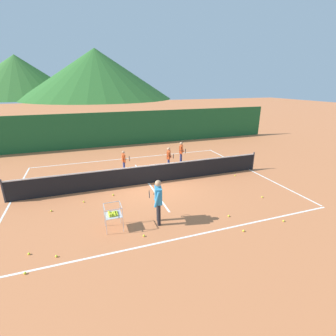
{
  "coord_description": "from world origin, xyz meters",
  "views": [
    {
      "loc": [
        -2.93,
        -11.2,
        4.84
      ],
      "look_at": [
        0.88,
        -0.47,
        0.88
      ],
      "focal_mm": 26.26,
      "sensor_mm": 36.0,
      "label": 1
    }
  ],
  "objects_px": {
    "student_2": "(181,151)",
    "student_1": "(169,156)",
    "tennis_ball_5": "(56,256)",
    "tennis_ball_10": "(243,231)",
    "tennis_ball_3": "(51,211)",
    "tennis_ball_11": "(144,236)",
    "tennis_ball_6": "(113,195)",
    "tennis_ball_7": "(262,197)",
    "ball_cart": "(113,214)",
    "tennis_ball_4": "(284,221)",
    "student_0": "(124,159)",
    "tennis_ball_2": "(235,175)",
    "tennis_ball_9": "(29,254)",
    "tennis_ball_1": "(229,216)",
    "tennis_net": "(148,174)",
    "tennis_ball_8": "(84,202)",
    "tennis_ball_0": "(25,273)",
    "instructor": "(158,198)"
  },
  "relations": [
    {
      "from": "student_0",
      "to": "tennis_ball_0",
      "type": "relative_size",
      "value": 18.03
    },
    {
      "from": "instructor",
      "to": "tennis_ball_2",
      "type": "xyz_separation_m",
      "value": [
        5.39,
        3.13,
        -0.97
      ]
    },
    {
      "from": "student_2",
      "to": "tennis_ball_10",
      "type": "relative_size",
      "value": 20.07
    },
    {
      "from": "instructor",
      "to": "ball_cart",
      "type": "bearing_deg",
      "value": 174.78
    },
    {
      "from": "student_0",
      "to": "tennis_ball_5",
      "type": "relative_size",
      "value": 18.03
    },
    {
      "from": "student_1",
      "to": "tennis_ball_11",
      "type": "distance_m",
      "value": 6.91
    },
    {
      "from": "tennis_ball_6",
      "to": "tennis_ball_8",
      "type": "bearing_deg",
      "value": -168.62
    },
    {
      "from": "tennis_ball_10",
      "to": "tennis_ball_9",
      "type": "bearing_deg",
      "value": 170.53
    },
    {
      "from": "tennis_ball_1",
      "to": "tennis_ball_4",
      "type": "height_order",
      "value": "same"
    },
    {
      "from": "tennis_ball_8",
      "to": "tennis_ball_10",
      "type": "height_order",
      "value": "same"
    },
    {
      "from": "tennis_net",
      "to": "tennis_ball_11",
      "type": "bearing_deg",
      "value": -107.26
    },
    {
      "from": "tennis_ball_10",
      "to": "tennis_ball_11",
      "type": "bearing_deg",
      "value": 165.22
    },
    {
      "from": "instructor",
      "to": "student_1",
      "type": "xyz_separation_m",
      "value": [
        2.37,
        5.49,
        -0.22
      ]
    },
    {
      "from": "student_0",
      "to": "tennis_ball_2",
      "type": "bearing_deg",
      "value": -26.3
    },
    {
      "from": "tennis_ball_4",
      "to": "tennis_ball_1",
      "type": "bearing_deg",
      "value": 149.88
    },
    {
      "from": "student_2",
      "to": "tennis_ball_11",
      "type": "relative_size",
      "value": 20.07
    },
    {
      "from": "tennis_ball_5",
      "to": "tennis_ball_10",
      "type": "height_order",
      "value": "same"
    },
    {
      "from": "tennis_ball_0",
      "to": "tennis_ball_11",
      "type": "distance_m",
      "value": 3.46
    },
    {
      "from": "tennis_ball_0",
      "to": "tennis_ball_9",
      "type": "bearing_deg",
      "value": 92.24
    },
    {
      "from": "tennis_net",
      "to": "tennis_ball_6",
      "type": "xyz_separation_m",
      "value": [
        -1.89,
        -0.85,
        -0.47
      ]
    },
    {
      "from": "student_2",
      "to": "tennis_ball_1",
      "type": "bearing_deg",
      "value": -96.87
    },
    {
      "from": "ball_cart",
      "to": "tennis_ball_8",
      "type": "distance_m",
      "value": 2.69
    },
    {
      "from": "instructor",
      "to": "tennis_ball_5",
      "type": "height_order",
      "value": "instructor"
    },
    {
      "from": "tennis_ball_2",
      "to": "tennis_net",
      "type": "bearing_deg",
      "value": 172.97
    },
    {
      "from": "student_2",
      "to": "tennis_ball_0",
      "type": "height_order",
      "value": "student_2"
    },
    {
      "from": "tennis_ball_9",
      "to": "student_1",
      "type": "bearing_deg",
      "value": 42.03
    },
    {
      "from": "tennis_ball_1",
      "to": "tennis_ball_2",
      "type": "relative_size",
      "value": 1.0
    },
    {
      "from": "tennis_ball_4",
      "to": "tennis_ball_0",
      "type": "bearing_deg",
      "value": 178.42
    },
    {
      "from": "tennis_ball_3",
      "to": "tennis_ball_8",
      "type": "relative_size",
      "value": 1.0
    },
    {
      "from": "tennis_ball_2",
      "to": "tennis_ball_6",
      "type": "height_order",
      "value": "same"
    },
    {
      "from": "tennis_ball_5",
      "to": "student_2",
      "type": "bearing_deg",
      "value": 45.76
    },
    {
      "from": "ball_cart",
      "to": "tennis_ball_4",
      "type": "distance_m",
      "value": 6.19
    },
    {
      "from": "student_0",
      "to": "tennis_ball_9",
      "type": "relative_size",
      "value": 18.03
    },
    {
      "from": "student_0",
      "to": "tennis_ball_9",
      "type": "height_order",
      "value": "student_0"
    },
    {
      "from": "tennis_ball_7",
      "to": "tennis_ball_9",
      "type": "bearing_deg",
      "value": -174.87
    },
    {
      "from": "tennis_net",
      "to": "instructor",
      "type": "xyz_separation_m",
      "value": [
        -0.65,
        -3.72,
        0.5
      ]
    },
    {
      "from": "tennis_ball_0",
      "to": "tennis_ball_1",
      "type": "distance_m",
      "value": 6.83
    },
    {
      "from": "student_0",
      "to": "tennis_ball_1",
      "type": "distance_m",
      "value": 7.02
    },
    {
      "from": "tennis_ball_1",
      "to": "student_1",
      "type": "bearing_deg",
      "value": 92.75
    },
    {
      "from": "ball_cart",
      "to": "tennis_ball_10",
      "type": "relative_size",
      "value": 13.22
    },
    {
      "from": "tennis_ball_6",
      "to": "tennis_ball_9",
      "type": "relative_size",
      "value": 1.0
    },
    {
      "from": "tennis_ball_3",
      "to": "tennis_ball_11",
      "type": "xyz_separation_m",
      "value": [
        3.05,
        -2.86,
        0.0
      ]
    },
    {
      "from": "tennis_ball_7",
      "to": "tennis_ball_10",
      "type": "height_order",
      "value": "same"
    },
    {
      "from": "student_1",
      "to": "tennis_ball_7",
      "type": "height_order",
      "value": "student_1"
    },
    {
      "from": "student_2",
      "to": "student_1",
      "type": "bearing_deg",
      "value": -145.35
    },
    {
      "from": "tennis_ball_6",
      "to": "tennis_ball_7",
      "type": "xyz_separation_m",
      "value": [
        6.22,
        -2.44,
        0.0
      ]
    },
    {
      "from": "student_1",
      "to": "tennis_ball_7",
      "type": "xyz_separation_m",
      "value": [
        2.6,
        -5.07,
        -0.75
      ]
    },
    {
      "from": "tennis_ball_3",
      "to": "student_2",
      "type": "bearing_deg",
      "value": 29.16
    },
    {
      "from": "tennis_ball_9",
      "to": "tennis_ball_11",
      "type": "relative_size",
      "value": 1.0
    },
    {
      "from": "tennis_ball_4",
      "to": "tennis_ball_3",
      "type": "bearing_deg",
      "value": 155.6
    }
  ]
}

